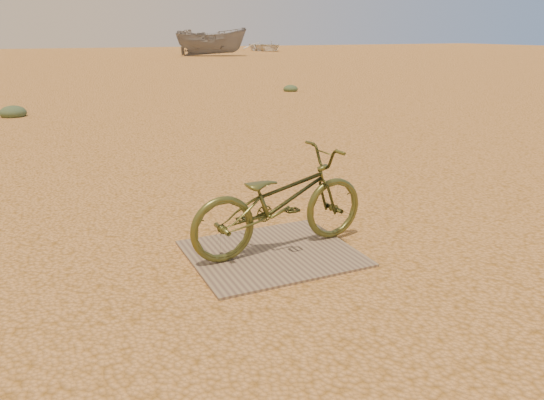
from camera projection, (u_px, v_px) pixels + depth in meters
name	position (u px, v px, depth m)	size (l,w,h in m)	color
ground	(217.00, 260.00, 4.42)	(120.00, 120.00, 0.00)	#E6A159
plywood_board	(272.00, 253.00, 4.52)	(1.37, 1.18, 0.02)	#877658
bicycle	(280.00, 201.00, 4.47)	(0.57, 1.64, 0.86)	#4E5324
boat_mid_right	(211.00, 42.00, 39.66)	(1.98, 5.27, 2.04)	gray
boat_far_right	(266.00, 46.00, 49.39)	(3.25, 4.56, 0.94)	silver
kale_a	(14.00, 116.00, 11.80)	(0.57, 0.57, 0.31)	#4D6342
kale_b	(291.00, 91.00, 16.71)	(0.46, 0.46, 0.25)	#4D6342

